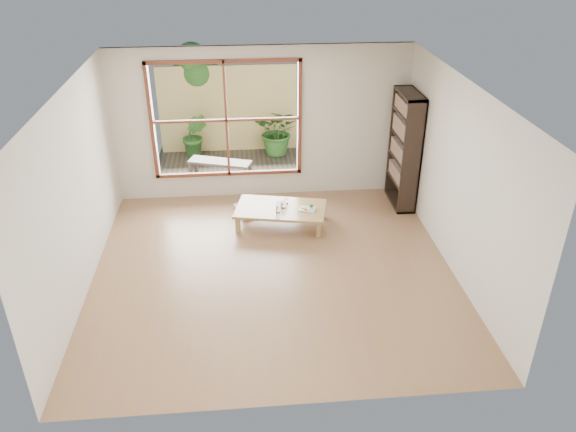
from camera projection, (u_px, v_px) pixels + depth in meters
name	position (u px, v px, depth m)	size (l,w,h in m)	color
ground	(273.00, 269.00, 7.93)	(5.00, 5.00, 0.00)	#976B4B
low_table	(281.00, 210.00, 8.94)	(1.55, 1.08, 0.31)	tan
floor_cushion	(252.00, 209.00, 9.46)	(0.49, 0.49, 0.07)	beige
bookshelf	(405.00, 150.00, 9.30)	(0.31, 0.88, 1.95)	black
glass_tall	(278.00, 209.00, 8.74)	(0.07, 0.07, 0.12)	silver
glass_mid	(284.00, 205.00, 8.88)	(0.08, 0.08, 0.11)	silver
glass_short	(286.00, 201.00, 9.02)	(0.07, 0.07, 0.09)	silver
glass_small	(279.00, 204.00, 8.94)	(0.06, 0.06, 0.08)	silver
food_tray	(308.00, 208.00, 8.86)	(0.30, 0.26, 0.08)	white
deck	(230.00, 170.00, 11.00)	(2.80, 2.00, 0.05)	#383129
garden_bench	(220.00, 164.00, 10.41)	(1.21, 0.69, 0.37)	black
bamboo_fence	(228.00, 109.00, 11.45)	(2.80, 0.06, 1.80)	tan
shrub_right	(278.00, 131.00, 11.42)	(0.89, 0.77, 0.99)	#2A551F
shrub_left	(195.00, 136.00, 11.27)	(0.52, 0.42, 0.94)	#2A551F
garden_tree	(193.00, 71.00, 11.31)	(1.04, 0.85, 2.22)	#4C3D2D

